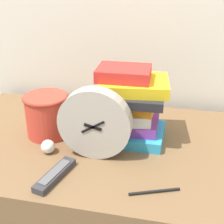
{
  "coord_description": "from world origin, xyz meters",
  "views": [
    {
      "loc": [
        0.24,
        -0.58,
        1.33
      ],
      "look_at": [
        0.05,
        0.32,
        0.89
      ],
      "focal_mm": 50.0,
      "sensor_mm": 36.0,
      "label": 1
    }
  ],
  "objects": [
    {
      "name": "crumpled_paper_ball",
      "position": [
        -0.15,
        0.23,
        0.78
      ],
      "size": [
        0.05,
        0.05,
        0.05
      ],
      "color": "white",
      "rests_on": "desk"
    },
    {
      "name": "pen",
      "position": [
        0.22,
        0.1,
        0.76
      ],
      "size": [
        0.14,
        0.06,
        0.01
      ],
      "color": "black",
      "rests_on": "desk"
    },
    {
      "name": "desk_clock",
      "position": [
        0.01,
        0.25,
        0.87
      ],
      "size": [
        0.23,
        0.05,
        0.23
      ],
      "color": "#B7B2A8",
      "rests_on": "desk"
    },
    {
      "name": "tv_remote",
      "position": [
        -0.07,
        0.11,
        0.77
      ],
      "size": [
        0.08,
        0.17,
        0.02
      ],
      "color": "#333338",
      "rests_on": "desk"
    },
    {
      "name": "book_stack",
      "position": [
        0.1,
        0.39,
        0.88
      ],
      "size": [
        0.26,
        0.21,
        0.26
      ],
      "color": "#2D9ED1",
      "rests_on": "desk"
    },
    {
      "name": "desk",
      "position": [
        0.0,
        0.33,
        0.38
      ],
      "size": [
        1.13,
        0.67,
        0.76
      ],
      "color": "brown",
      "rests_on": "ground_plane"
    },
    {
      "name": "basket",
      "position": [
        -0.19,
        0.35,
        0.84
      ],
      "size": [
        0.16,
        0.16,
        0.15
      ],
      "color": "#C63D2D",
      "rests_on": "desk"
    }
  ]
}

